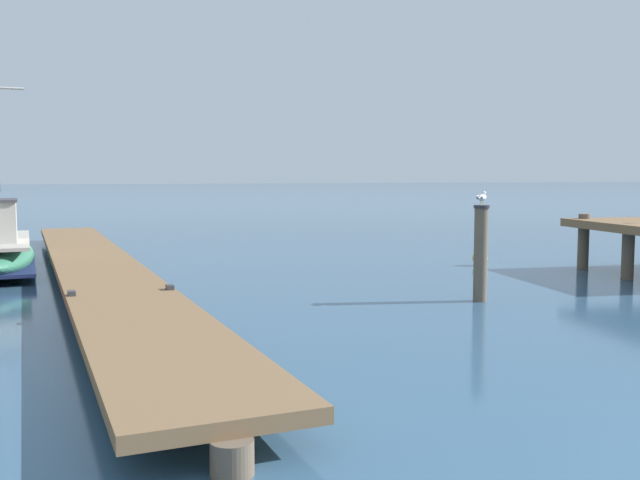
% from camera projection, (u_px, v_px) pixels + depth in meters
% --- Properties ---
extents(floating_dock, '(3.65, 22.71, 0.53)m').
position_uv_depth(floating_dock, '(96.00, 266.00, 15.94)').
color(floating_dock, brown).
rests_on(floating_dock, ground).
extents(mooring_piling, '(0.30, 0.30, 1.85)m').
position_uv_depth(mooring_piling, '(481.00, 252.00, 13.43)').
color(mooring_piling, brown).
rests_on(mooring_piling, ground).
extents(perched_seagull, '(0.32, 0.29, 0.27)m').
position_uv_depth(perched_seagull, '(482.00, 197.00, 13.33)').
color(perched_seagull, gold).
rests_on(perched_seagull, mooring_piling).
extents(mooring_buoy, '(0.41, 0.41, 0.48)m').
position_uv_depth(mooring_buoy, '(480.00, 258.00, 18.82)').
color(mooring_buoy, yellow).
rests_on(mooring_buoy, ground).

